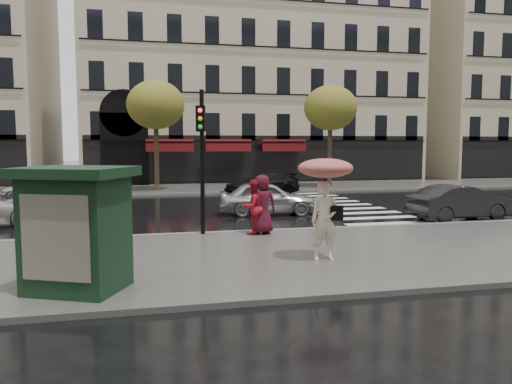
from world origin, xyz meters
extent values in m
plane|color=black|center=(0.00, 0.00, 0.00)|extent=(160.00, 160.00, 0.00)
cube|color=#474744|center=(0.00, -0.50, 0.06)|extent=(90.00, 7.00, 0.12)
cube|color=#474744|center=(0.00, 19.00, 0.06)|extent=(90.00, 6.00, 0.12)
cube|color=slate|center=(0.00, 3.00, 0.07)|extent=(90.00, 0.25, 0.14)
cube|color=slate|center=(0.00, 16.00, 0.07)|extent=(90.00, 0.25, 0.14)
cube|color=silver|center=(6.00, 9.60, 0.01)|extent=(3.60, 11.75, 0.01)
cube|color=#B7A88C|center=(6.00, 30.00, 10.00)|extent=(26.00, 14.00, 20.00)
cylinder|color=#38281C|center=(-2.00, 18.00, 2.60)|extent=(0.28, 0.28, 5.20)
ellipsoid|color=#58611E|center=(-2.00, 18.00, 5.20)|extent=(3.40, 3.40, 2.89)
cylinder|color=#38281C|center=(9.00, 18.00, 2.60)|extent=(0.28, 0.28, 5.20)
ellipsoid|color=#58611E|center=(9.00, 18.00, 5.20)|extent=(3.40, 3.40, 2.89)
imported|color=#F6E2CA|center=(1.35, -1.32, 1.06)|extent=(0.73, 0.52, 1.89)
cylinder|color=black|center=(1.35, -1.32, 1.69)|extent=(0.02, 0.02, 1.20)
ellipsoid|color=#D42751|center=(1.35, -1.32, 2.32)|extent=(1.31, 1.31, 0.46)
cone|color=black|center=(1.35, -1.32, 2.59)|extent=(0.04, 0.04, 0.10)
cube|color=black|center=(1.63, -1.40, 1.25)|extent=(0.28, 0.13, 0.35)
imported|color=#AD1524|center=(0.44, 2.40, 0.96)|extent=(1.02, 0.93, 1.69)
imported|color=#470E1E|center=(0.71, 2.40, 1.04)|extent=(0.92, 0.61, 1.84)
cylinder|color=black|center=(-1.07, 2.80, 2.32)|extent=(0.13, 0.13, 4.40)
cube|color=black|center=(-1.14, 2.57, 3.64)|extent=(0.32, 0.26, 0.77)
cube|color=#13321C|center=(-4.10, -2.63, 1.19)|extent=(2.04, 1.89, 2.15)
cube|color=#13321C|center=(-4.10, -2.63, 2.37)|extent=(2.45, 2.30, 0.18)
imported|color=#B9B8BD|center=(2.12, 7.29, 0.68)|extent=(4.17, 2.13, 1.36)
imported|color=black|center=(8.91, 4.20, 0.67)|extent=(4.19, 1.88, 1.34)
imported|color=black|center=(3.74, 15.00, 0.63)|extent=(4.52, 2.30, 1.26)
imported|color=#B8B9BE|center=(-8.00, 15.00, 0.65)|extent=(3.97, 1.99, 1.30)
camera|label=1|loc=(-2.88, -12.42, 2.89)|focal=35.00mm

